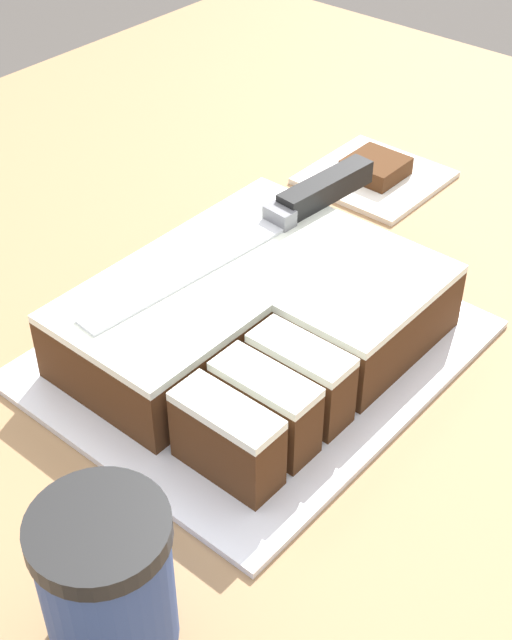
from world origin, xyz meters
TOP-DOWN VIEW (x-y plane):
  - countertop at (0.00, 0.00)m, footprint 1.40×1.10m
  - cake_board at (-0.02, -0.08)m, footprint 0.34×0.29m
  - cake at (-0.02, -0.08)m, footprint 0.28×0.23m
  - knife at (0.09, -0.03)m, footprint 0.33×0.05m
  - coffee_cup at (-0.28, -0.19)m, footprint 0.08×0.08m
  - paper_napkin at (0.29, 0.01)m, footprint 0.14×0.14m
  - brownie at (0.29, 0.01)m, footprint 0.06×0.06m

SIDE VIEW (x-z plane):
  - countertop at x=0.00m, z-range 0.00..0.96m
  - cake_board at x=-0.02m, z-range 0.96..0.96m
  - paper_napkin at x=0.29m, z-range 0.96..0.96m
  - brownie at x=0.29m, z-range 0.96..0.98m
  - cake at x=-0.02m, z-range 0.96..1.03m
  - coffee_cup at x=-0.28m, z-range 0.96..1.07m
  - knife at x=0.09m, z-range 1.02..1.05m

